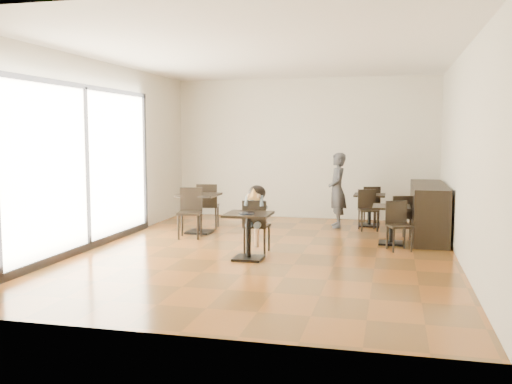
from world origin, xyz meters
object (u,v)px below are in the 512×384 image
(child, at_px, (257,219))
(chair_left_a, at_px, (208,206))
(cafe_table_left, at_px, (199,213))
(chair_left_b, at_px, (190,213))
(child_chair, at_px, (257,226))
(chair_back_a, at_px, (370,205))
(chair_back_b, at_px, (368,210))
(cafe_table_mid, at_px, (391,225))
(child_table, at_px, (248,236))
(adult_patron, at_px, (337,190))
(cafe_table_back, at_px, (369,210))
(chair_mid_a, at_px, (399,217))
(chair_mid_b, at_px, (400,226))

(child, height_order, chair_left_a, child)
(cafe_table_left, height_order, chair_left_b, chair_left_b)
(cafe_table_left, bearing_deg, child_chair, -45.14)
(child, distance_m, chair_left_b, 1.81)
(chair_back_a, relative_size, chair_back_b, 1.00)
(child, bearing_deg, cafe_table_mid, 30.18)
(child_table, bearing_deg, adult_patron, 73.13)
(child, relative_size, chair_left_a, 1.18)
(cafe_table_left, distance_m, chair_back_a, 3.79)
(cafe_table_left, height_order, cafe_table_back, cafe_table_left)
(chair_mid_a, relative_size, chair_mid_b, 1.00)
(cafe_table_mid, xyz_separation_m, chair_back_b, (-0.45, 1.36, 0.07))
(cafe_table_mid, distance_m, chair_left_b, 3.67)
(chair_mid_b, relative_size, chair_left_b, 0.88)
(cafe_table_mid, bearing_deg, chair_left_a, 167.13)
(chair_back_a, bearing_deg, chair_back_b, 76.04)
(chair_back_b, bearing_deg, adult_patron, 145.01)
(cafe_table_left, relative_size, chair_back_b, 0.95)
(chair_mid_b, relative_size, chair_back_b, 1.00)
(chair_left_b, distance_m, chair_back_b, 3.59)
(child, relative_size, adult_patron, 0.71)
(chair_mid_b, height_order, chair_back_b, chair_mid_b)
(child_table, height_order, cafe_table_back, child_table)
(chair_left_a, bearing_deg, child_chair, 116.01)
(cafe_table_mid, xyz_separation_m, chair_mid_a, (0.14, 0.55, 0.07))
(child_chair, bearing_deg, chair_left_a, -53.82)
(adult_patron, height_order, chair_left_a, adult_patron)
(child_table, xyz_separation_m, chair_left_a, (-1.52, 2.63, 0.10))
(child_chair, xyz_separation_m, chair_back_a, (1.68, 3.56, -0.03))
(chair_back_b, bearing_deg, chair_back_a, 76.04)
(chair_mid_b, bearing_deg, adult_patron, 99.15)
(cafe_table_mid, bearing_deg, adult_patron, 124.37)
(adult_patron, xyz_separation_m, chair_left_b, (-2.55, -1.88, -0.31))
(child_table, xyz_separation_m, cafe_table_back, (1.68, 3.70, -0.02))
(adult_patron, distance_m, cafe_table_back, 0.84)
(chair_mid_b, bearing_deg, child_table, -172.03)
(chair_mid_b, xyz_separation_m, chair_back_a, (-0.59, 2.86, -0.00))
(cafe_table_mid, xyz_separation_m, cafe_table_back, (-0.45, 1.91, -0.00))
(chair_mid_a, bearing_deg, child_table, 25.17)
(chair_left_b, bearing_deg, chair_left_a, 79.83)
(chair_mid_b, bearing_deg, chair_back_a, 80.96)
(chair_left_a, bearing_deg, cafe_table_left, 79.83)
(child_chair, height_order, cafe_table_left, child_chair)
(adult_patron, distance_m, chair_back_a, 1.02)
(child_chair, distance_m, chair_back_b, 3.10)
(chair_mid_a, bearing_deg, chair_left_b, -8.55)
(child, bearing_deg, adult_patron, 70.12)
(child_table, relative_size, adult_patron, 0.47)
(chair_mid_a, height_order, chair_left_b, chair_left_b)
(adult_patron, bearing_deg, chair_left_a, -87.00)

